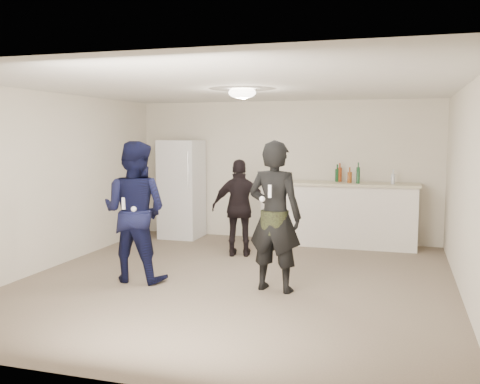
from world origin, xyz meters
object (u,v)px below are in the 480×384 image
(shaker, at_px, (285,176))
(spectator, at_px, (240,208))
(fridge, at_px, (182,189))
(man, at_px, (135,211))
(counter, at_px, (338,215))
(woman, at_px, (275,216))

(shaker, height_order, spectator, spectator)
(fridge, distance_m, man, 2.98)
(counter, xyz_separation_m, woman, (-0.44, -2.92, 0.39))
(fridge, relative_size, spectator, 1.18)
(fridge, relative_size, man, 0.99)
(man, bearing_deg, woman, -177.94)
(woman, height_order, spectator, woman)
(spectator, bearing_deg, shaker, -120.81)
(shaker, distance_m, woman, 2.99)
(shaker, relative_size, spectator, 0.11)
(man, xyz_separation_m, woman, (1.85, 0.07, 0.01))
(fridge, xyz_separation_m, man, (0.58, -2.92, 0.01))
(spectator, bearing_deg, fridge, -49.87)
(man, distance_m, spectator, 1.98)
(counter, xyz_separation_m, spectator, (-1.38, -1.24, 0.24))
(woman, bearing_deg, man, 11.24)
(shaker, bearing_deg, counter, -0.83)
(woman, bearing_deg, spectator, -51.54)
(counter, distance_m, spectator, 1.87)
(man, bearing_deg, shaker, -114.02)
(fridge, relative_size, shaker, 10.59)
(counter, height_order, fridge, fridge)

